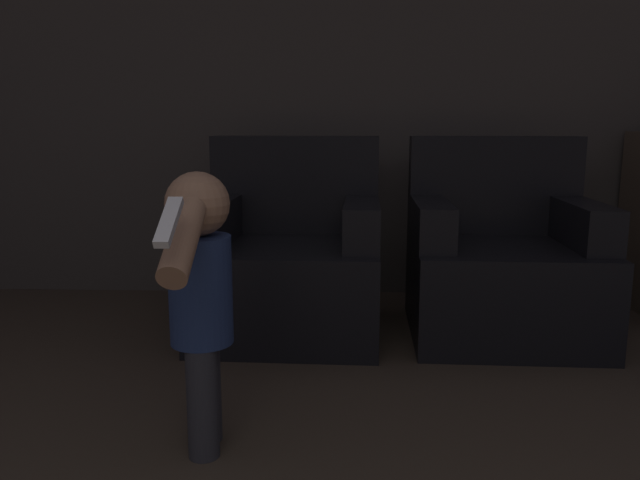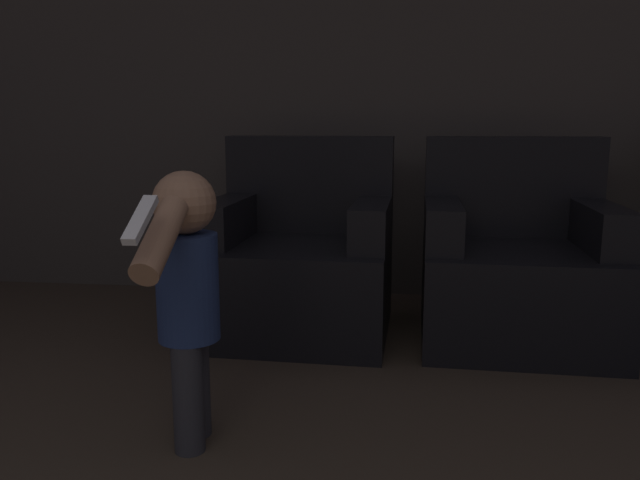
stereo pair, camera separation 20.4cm
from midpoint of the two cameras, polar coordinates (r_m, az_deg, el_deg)
wall_back at (r=3.68m, az=-1.91°, el=15.26°), size 8.40×0.05×2.60m
armchair_left at (r=3.03m, az=-4.70°, el=-2.19°), size 0.88×0.83×0.94m
armchair_right at (r=3.08m, az=14.41°, el=-2.26°), size 0.88×0.83×0.94m
person_toddler at (r=1.91m, az=-13.96°, el=-4.55°), size 0.19×0.59×0.86m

